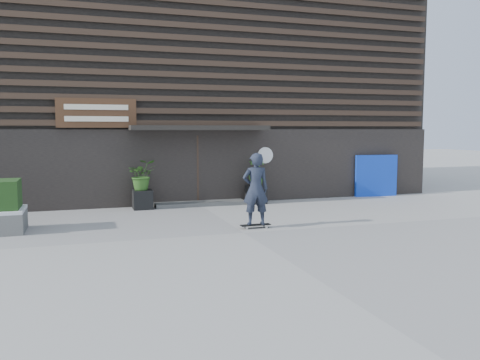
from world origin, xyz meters
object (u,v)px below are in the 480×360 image
object	(u,v)px
skateboarder	(256,189)
blue_tarp	(376,176)
planter_pot_left	(143,199)
planter_pot_right	(256,195)

from	to	relation	value
skateboarder	blue_tarp	bearing A→B (deg)	33.99
planter_pot_left	planter_pot_right	distance (m)	3.80
planter_pot_right	blue_tarp	bearing A→B (deg)	3.53
planter_pot_left	blue_tarp	bearing A→B (deg)	1.98
planter_pot_left	skateboarder	xyz separation A→B (m)	(2.36, -3.95, 0.70)
planter_pot_right	skateboarder	distance (m)	4.27
blue_tarp	skateboarder	xyz separation A→B (m)	(-6.31, -4.25, 0.23)
planter_pot_right	blue_tarp	size ratio (longest dim) A/B	0.36
planter_pot_right	skateboarder	xyz separation A→B (m)	(-1.44, -3.95, 0.70)
planter_pot_right	skateboarder	size ratio (longest dim) A/B	0.31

